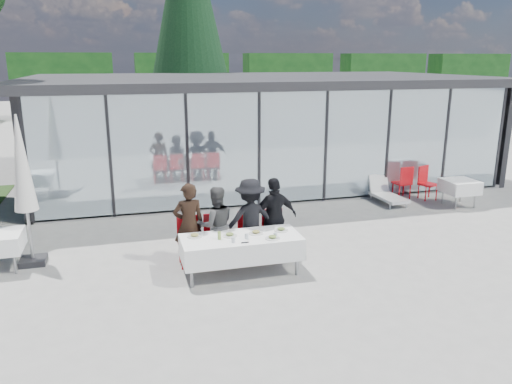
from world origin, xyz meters
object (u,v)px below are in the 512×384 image
spare_chair_a (426,181)px  market_umbrella (22,172)px  dining_table (241,247)px  juice_bottle (219,236)px  diner_d (275,218)px  plate_a (195,236)px  plate_c (256,232)px  conifer_tree (188,9)px  diner_c (250,219)px  diner_chair_b (216,236)px  lounger (385,193)px  diner_chair_c (249,233)px  diner_a (189,225)px  folded_eyeglasses (245,242)px  diner_b (216,225)px  plate_extra (272,237)px  spare_chair_b (404,181)px  diner_chair_a (189,238)px  plate_d (281,230)px  spare_table_right (460,187)px  plate_b (230,235)px  diner_chair_d (273,230)px

spare_chair_a → market_umbrella: size_ratio=0.33×
dining_table → juice_bottle: size_ratio=15.22×
diner_d → plate_a: diner_d is taller
plate_c → market_umbrella: 4.64m
conifer_tree → diner_c: bearing=-92.9°
diner_chair_b → lounger: (5.54, 3.00, -0.28)m
conifer_tree → diner_chair_b: bearing=-96.2°
diner_d → diner_chair_c: bearing=-15.9°
diner_a → folded_eyeglasses: bearing=126.1°
dining_table → diner_chair_b: diner_chair_b is taller
diner_chair_c → lounger: size_ratio=0.71×
diner_b → conifer_tree: (1.35, 12.51, 5.20)m
diner_a → plate_extra: 1.72m
spare_chair_b → lounger: (-0.68, -0.15, -0.28)m
diner_d → folded_eyeglasses: diner_d is taller
conifer_tree → market_umbrella: bearing=-113.0°
diner_chair_a → diner_d: diner_d is taller
plate_a → juice_bottle: 0.50m
diner_a → diner_chair_c: bearing=178.6°
spare_chair_b → plate_d: bearing=-143.0°
plate_extra → spare_table_right: (6.42, 3.10, -0.22)m
plate_b → spare_chair_b: (6.06, 3.83, -0.24)m
lounger → diner_chair_c: bearing=-148.1°
juice_bottle → plate_extra: bearing=-13.2°
diner_b → diner_chair_d: diner_b is taller
diner_b → plate_b: size_ratio=5.64×
plate_c → plate_b: bearing=-180.0°
spare_chair_a → diner_chair_a: bearing=-157.9°
dining_table → diner_b: (-0.35, 0.68, 0.25)m
lounger → conifer_tree: bearing=113.9°
diner_chair_c → plate_b: size_ratio=3.48×
plate_b → spare_chair_b: size_ratio=0.29×
diner_chair_b → market_umbrella: market_umbrella is taller
spare_table_right → lounger: (-1.77, 0.92, -0.30)m
diner_chair_c → diner_d: size_ratio=0.58×
diner_d → diner_chair_a: bearing=-10.5°
diner_a → diner_c: 1.25m
plate_extra → juice_bottle: 0.99m
diner_d → plate_c: diner_d is taller
plate_b → spare_chair_b: 7.17m
diner_chair_d → market_umbrella: market_umbrella is taller
plate_c → conifer_tree: conifer_tree is taller
dining_table → diner_c: (0.36, 0.68, 0.31)m
diner_c → spare_chair_b: bearing=-151.8°
folded_eyeglasses → conifer_tree: size_ratio=0.01×
plate_d → diner_c: bearing=130.4°
diner_c → lounger: (4.83, 3.07, -0.59)m
dining_table → plate_d: plate_d is taller
plate_extra → folded_eyeglasses: 0.55m
diner_a → market_umbrella: bearing=-20.8°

